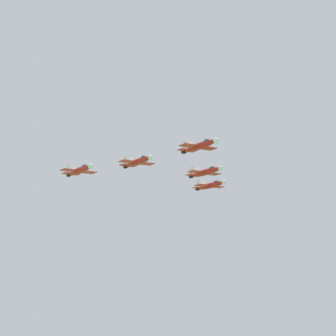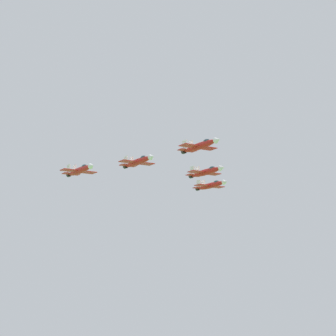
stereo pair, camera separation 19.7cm
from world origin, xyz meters
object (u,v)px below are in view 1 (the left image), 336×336
jet_lead (200,146)px  jet_right_wingman (138,162)px  jet_left_outer (211,185)px  jet_left_wingman (206,172)px  jet_right_outer (80,170)px

jet_lead → jet_right_wingman: bearing=-139.7°
jet_lead → jet_left_outer: 32.01m
jet_right_wingman → jet_left_outer: size_ratio=0.99×
jet_left_outer → jet_left_wingman: bearing=-40.2°
jet_left_wingman → jet_right_outer: jet_left_wingman is taller
jet_right_wingman → jet_right_outer: size_ratio=0.97×
jet_left_wingman → jet_right_wingman: jet_right_wingman is taller
jet_right_wingman → jet_right_outer: jet_right_wingman is taller
jet_right_wingman → jet_right_outer: (15.10, -4.85, -1.24)m
jet_right_wingman → jet_left_outer: 33.13m
jet_lead → jet_right_wingman: (15.10, -4.85, -2.88)m
jet_left_wingman → jet_lead: bearing=-41.1°
jet_lead → jet_right_wingman: jet_lead is taller
jet_left_wingman → jet_right_wingman: (17.45, 10.84, 0.50)m
jet_lead → jet_right_wingman: 16.12m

